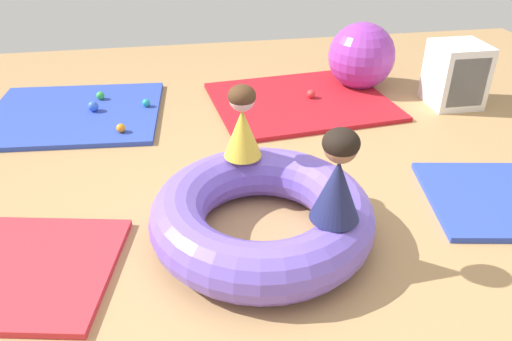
# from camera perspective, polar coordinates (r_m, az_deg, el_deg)

# --- Properties ---
(ground_plane) EXTENTS (8.00, 8.00, 0.00)m
(ground_plane) POSITION_cam_1_polar(r_m,az_deg,el_deg) (2.93, 2.29, -8.59)
(ground_plane) COLOR tan
(gym_mat_far_right) EXTENTS (1.70, 1.45, 0.04)m
(gym_mat_far_right) POSITION_cam_1_polar(r_m,az_deg,el_deg) (4.71, 5.11, 7.85)
(gym_mat_far_right) COLOR #B21923
(gym_mat_far_right) RESTS_ON ground
(gym_mat_near_right) EXTENTS (1.56, 1.37, 0.04)m
(gym_mat_near_right) POSITION_cam_1_polar(r_m,az_deg,el_deg) (4.72, -19.97, 6.09)
(gym_mat_near_right) COLOR #2D47B7
(gym_mat_near_right) RESTS_ON ground
(inflatable_cushion) EXTENTS (1.29, 1.29, 0.32)m
(inflatable_cushion) POSITION_cam_1_polar(r_m,az_deg,el_deg) (2.89, 0.68, -5.10)
(inflatable_cushion) COLOR #7056D1
(inflatable_cushion) RESTS_ON ground
(child_in_navy) EXTENTS (0.36, 0.36, 0.51)m
(child_in_navy) POSITION_cam_1_polar(r_m,az_deg,el_deg) (2.50, 9.29, -0.71)
(child_in_navy) COLOR navy
(child_in_navy) RESTS_ON inflatable_cushion
(child_in_yellow) EXTENTS (0.32, 0.32, 0.47)m
(child_in_yellow) POSITION_cam_1_polar(r_m,az_deg,el_deg) (3.06, -1.57, 5.47)
(child_in_yellow) COLOR yellow
(child_in_yellow) RESTS_ON inflatable_cushion
(play_ball_blue) EXTENTS (0.09, 0.09, 0.09)m
(play_ball_blue) POSITION_cam_1_polar(r_m,az_deg,el_deg) (4.64, -18.03, 6.94)
(play_ball_blue) COLOR blue
(play_ball_blue) RESTS_ON gym_mat_near_right
(play_ball_green) EXTENTS (0.07, 0.07, 0.07)m
(play_ball_green) POSITION_cam_1_polar(r_m,az_deg,el_deg) (4.88, -17.28, 8.13)
(play_ball_green) COLOR green
(play_ball_green) RESTS_ON gym_mat_near_right
(play_ball_teal) EXTENTS (0.07, 0.07, 0.07)m
(play_ball_teal) POSITION_cam_1_polar(r_m,az_deg,el_deg) (4.62, -12.37, 7.52)
(play_ball_teal) COLOR teal
(play_ball_teal) RESTS_ON gym_mat_near_right
(play_ball_red) EXTENTS (0.08, 0.08, 0.08)m
(play_ball_red) POSITION_cam_1_polar(r_m,az_deg,el_deg) (4.72, 6.28, 8.65)
(play_ball_red) COLOR red
(play_ball_red) RESTS_ON gym_mat_far_right
(play_ball_orange) EXTENTS (0.07, 0.07, 0.07)m
(play_ball_orange) POSITION_cam_1_polar(r_m,az_deg,el_deg) (4.20, -15.12, 4.68)
(play_ball_orange) COLOR orange
(play_ball_orange) RESTS_ON gym_mat_near_right
(exercise_ball_large) EXTENTS (0.64, 0.64, 0.64)m
(exercise_ball_large) POSITION_cam_1_polar(r_m,az_deg,el_deg) (5.06, 11.90, 12.61)
(exercise_ball_large) COLOR purple
(exercise_ball_large) RESTS_ON ground
(storage_cube) EXTENTS (0.44, 0.44, 0.56)m
(storage_cube) POSITION_cam_1_polar(r_m,az_deg,el_deg) (4.91, 21.90, 10.00)
(storage_cube) COLOR white
(storage_cube) RESTS_ON ground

